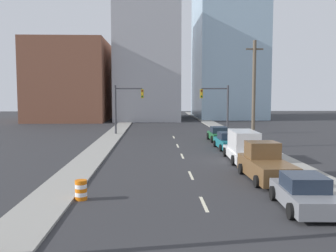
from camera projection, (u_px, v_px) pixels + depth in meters
sidewalk_left at (119, 129)px, 53.22m from camera, size 2.29×91.25×0.12m
sidewalk_right at (220, 128)px, 53.76m from camera, size 2.29×91.25×0.12m
lane_stripe_at_9m at (204, 204)px, 17.06m from camera, size 0.16×2.40×0.01m
lane_stripe_at_15m at (191, 175)px, 23.05m from camera, size 0.16×2.40×0.01m
lane_stripe_at_22m at (182, 156)px, 30.14m from camera, size 0.16×2.40×0.01m
lane_stripe_at_28m at (178, 146)px, 36.12m from camera, size 0.16×2.40×0.01m
lane_stripe_at_35m at (174, 137)px, 43.25m from camera, size 0.16×2.40×0.01m
building_brick_left at (70, 81)px, 69.92m from camera, size 14.00×16.00×14.67m
building_office_center at (148, 64)px, 74.13m from camera, size 12.00×20.00×21.75m
building_glass_right at (227, 19)px, 77.89m from camera, size 13.00×20.00×40.99m
traffic_signal_left at (124, 103)px, 45.73m from camera, size 3.58×0.35×6.05m
traffic_signal_right at (220, 103)px, 46.17m from camera, size 3.58×0.35×6.05m
utility_pole_right_mid at (254, 93)px, 34.73m from camera, size 1.60×0.32×9.91m
traffic_barrel at (81, 190)px, 17.70m from camera, size 0.56×0.56×0.95m
sedan_gray at (304, 194)px, 16.26m from camera, size 2.36×4.48×1.52m
pickup_truck_brown at (265, 165)px, 21.88m from camera, size 2.42×5.45×2.15m
box_truck_white at (243, 147)px, 27.91m from camera, size 2.42×6.11×2.28m
sedan_teal at (228, 141)px, 34.03m from camera, size 2.15×4.54×1.53m
sedan_green at (219, 134)px, 39.78m from camera, size 2.16×4.49×1.51m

